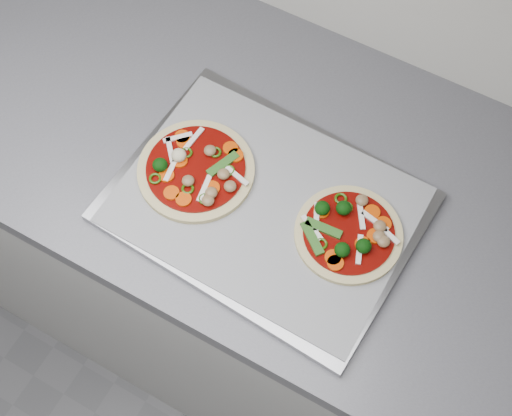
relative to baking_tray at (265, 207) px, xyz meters
The scene contains 6 objects.
base_cabinet 0.53m from the baking_tray, 160.11° to the left, with size 3.60×0.60×0.86m, color beige.
countertop 0.23m from the baking_tray, 160.11° to the left, with size 3.60×0.60×0.04m, color slate.
baking_tray is the anchor object (origin of this frame).
parchment 0.01m from the baking_tray, behind, with size 0.44×0.32×0.00m, color gray.
pizza_left 0.13m from the baking_tray, behind, with size 0.21×0.21×0.03m.
pizza_right 0.14m from the baking_tray, ahead, with size 0.22×0.22×0.03m.
Camera 1 is at (0.45, 0.77, 1.90)m, focal length 50.00 mm.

